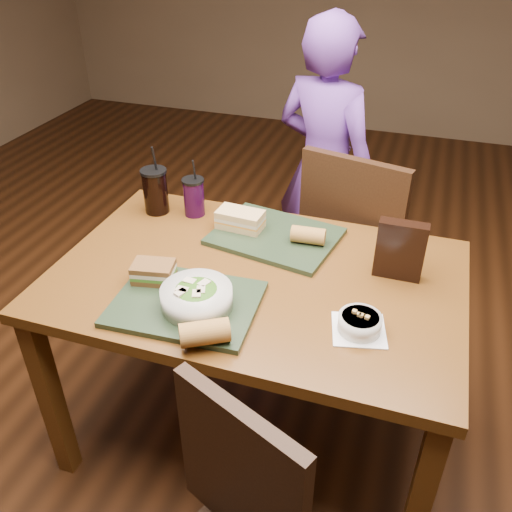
# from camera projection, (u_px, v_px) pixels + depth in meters

# --- Properties ---
(ground) EXTENTS (6.00, 6.00, 0.00)m
(ground) POSITION_uv_depth(u_px,v_px,m) (256.00, 428.00, 2.15)
(ground) COLOR #381C0B
(ground) RESTS_ON ground
(dining_table) EXTENTS (1.30, 0.85, 0.75)m
(dining_table) POSITION_uv_depth(u_px,v_px,m) (256.00, 297.00, 1.79)
(dining_table) COLOR #5A3512
(dining_table) RESTS_ON ground
(chair_far) EXTENTS (0.51, 0.52, 0.98)m
(chair_far) POSITION_uv_depth(u_px,v_px,m) (350.00, 246.00, 2.27)
(chair_far) COLOR black
(chair_far) RESTS_ON ground
(diner) EXTENTS (0.60, 0.49, 1.40)m
(diner) POSITION_uv_depth(u_px,v_px,m) (324.00, 170.00, 2.53)
(diner) COLOR #63348F
(diner) RESTS_ON ground
(tray_near) EXTENTS (0.44, 0.34, 0.02)m
(tray_near) POSITION_uv_depth(u_px,v_px,m) (186.00, 304.00, 1.59)
(tray_near) COLOR #1F2D1B
(tray_near) RESTS_ON dining_table
(tray_far) EXTENTS (0.47, 0.39, 0.02)m
(tray_far) POSITION_uv_depth(u_px,v_px,m) (275.00, 236.00, 1.91)
(tray_far) COLOR #1F2D1B
(tray_far) RESTS_ON dining_table
(salad_bowl) EXTENTS (0.21, 0.21, 0.07)m
(salad_bowl) POSITION_uv_depth(u_px,v_px,m) (197.00, 296.00, 1.55)
(salad_bowl) COLOR silver
(salad_bowl) RESTS_ON tray_near
(soup_bowl) EXTENTS (0.18, 0.18, 0.06)m
(soup_bowl) POSITION_uv_depth(u_px,v_px,m) (360.00, 323.00, 1.49)
(soup_bowl) COLOR white
(soup_bowl) RESTS_ON dining_table
(sandwich_near) EXTENTS (0.14, 0.11, 0.06)m
(sandwich_near) POSITION_uv_depth(u_px,v_px,m) (154.00, 272.00, 1.66)
(sandwich_near) COLOR #593819
(sandwich_near) RESTS_ON tray_near
(sandwich_far) EXTENTS (0.17, 0.10, 0.07)m
(sandwich_far) POSITION_uv_depth(u_px,v_px,m) (240.00, 219.00, 1.93)
(sandwich_far) COLOR tan
(sandwich_far) RESTS_ON tray_far
(baguette_near) EXTENTS (0.15, 0.12, 0.07)m
(baguette_near) POSITION_uv_depth(u_px,v_px,m) (205.00, 333.00, 1.43)
(baguette_near) COLOR #AD7533
(baguette_near) RESTS_ON tray_near
(baguette_far) EXTENTS (0.12, 0.07, 0.06)m
(baguette_far) POSITION_uv_depth(u_px,v_px,m) (308.00, 235.00, 1.85)
(baguette_far) COLOR #AD7533
(baguette_far) RESTS_ON tray_far
(cup_cola) EXTENTS (0.10, 0.10, 0.27)m
(cup_cola) POSITION_uv_depth(u_px,v_px,m) (155.00, 191.00, 2.04)
(cup_cola) COLOR black
(cup_cola) RESTS_ON dining_table
(cup_berry) EXTENTS (0.08, 0.08, 0.22)m
(cup_berry) POSITION_uv_depth(u_px,v_px,m) (194.00, 197.00, 2.03)
(cup_berry) COLOR black
(cup_berry) RESTS_ON dining_table
(chip_bag) EXTENTS (0.15, 0.05, 0.19)m
(chip_bag) POSITION_uv_depth(u_px,v_px,m) (400.00, 250.00, 1.67)
(chip_bag) COLOR black
(chip_bag) RESTS_ON dining_table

